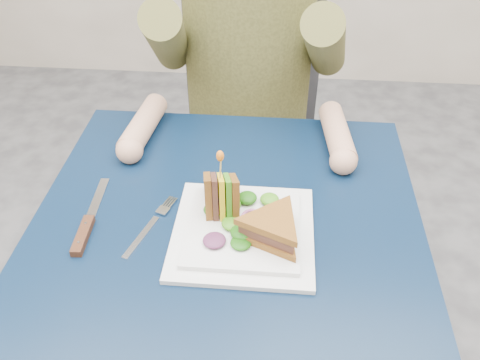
# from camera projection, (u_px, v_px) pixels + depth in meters

# --- Properties ---
(table) EXTENTS (0.75, 0.75, 0.73)m
(table) POSITION_uv_depth(u_px,v_px,m) (227.00, 248.00, 1.03)
(table) COLOR black
(table) RESTS_ON ground
(chair) EXTENTS (0.42, 0.40, 0.93)m
(chair) POSITION_uv_depth(u_px,v_px,m) (250.00, 120.00, 1.61)
(chair) COLOR #47474C
(chair) RESTS_ON ground
(diner) EXTENTS (0.54, 0.59, 0.74)m
(diner) POSITION_uv_depth(u_px,v_px,m) (248.00, 18.00, 1.29)
(diner) COLOR #4B4A22
(diner) RESTS_ON chair
(plate) EXTENTS (0.26, 0.26, 0.02)m
(plate) POSITION_uv_depth(u_px,v_px,m) (243.00, 231.00, 0.94)
(plate) COLOR white
(plate) RESTS_ON table
(sandwich_flat) EXTENTS (0.18, 0.18, 0.05)m
(sandwich_flat) POSITION_uv_depth(u_px,v_px,m) (273.00, 228.00, 0.89)
(sandwich_flat) COLOR brown
(sandwich_flat) RESTS_ON plate
(sandwich_upright) EXTENTS (0.09, 0.14, 0.14)m
(sandwich_upright) POSITION_uv_depth(u_px,v_px,m) (221.00, 196.00, 0.95)
(sandwich_upright) COLOR brown
(sandwich_upright) RESTS_ON plate
(fork) EXTENTS (0.07, 0.17, 0.01)m
(fork) POSITION_uv_depth(u_px,v_px,m) (149.00, 227.00, 0.96)
(fork) COLOR silver
(fork) RESTS_ON table
(knife) EXTENTS (0.03, 0.22, 0.02)m
(knife) POSITION_uv_depth(u_px,v_px,m) (86.00, 228.00, 0.95)
(knife) COLOR silver
(knife) RESTS_ON table
(toothpick) EXTENTS (0.01, 0.01, 0.06)m
(toothpick) POSITION_uv_depth(u_px,v_px,m) (220.00, 169.00, 0.91)
(toothpick) COLOR tan
(toothpick) RESTS_ON sandwich_upright
(toothpick_frill) EXTENTS (0.01, 0.01, 0.02)m
(toothpick_frill) POSITION_uv_depth(u_px,v_px,m) (220.00, 156.00, 0.89)
(toothpick_frill) COLOR orange
(toothpick_frill) RESTS_ON sandwich_upright
(lettuce_spill) EXTENTS (0.15, 0.13, 0.02)m
(lettuce_spill) POSITION_uv_depth(u_px,v_px,m) (246.00, 219.00, 0.93)
(lettuce_spill) COLOR #337A14
(lettuce_spill) RESTS_ON plate
(onion_ring) EXTENTS (0.04, 0.04, 0.02)m
(onion_ring) POSITION_uv_depth(u_px,v_px,m) (252.00, 220.00, 0.93)
(onion_ring) COLOR #9E4C7A
(onion_ring) RESTS_ON plate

